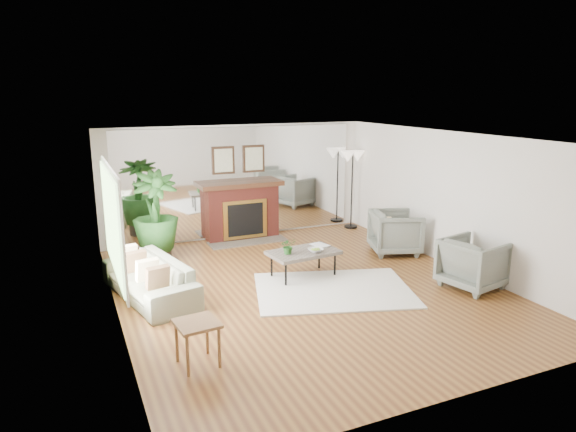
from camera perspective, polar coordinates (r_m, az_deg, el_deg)
name	(u,v)px	position (r m, az deg, el deg)	size (l,w,h in m)	color
ground	(306,288)	(8.67, 2.06, -7.99)	(7.00, 7.00, 0.00)	brown
wall_left	(113,236)	(7.51, -18.85, -2.11)	(0.02, 7.00, 2.50)	silver
wall_right	(453,200)	(9.94, 17.83, 1.70)	(0.02, 7.00, 2.50)	silver
wall_back	(238,182)	(11.46, -5.54, 3.82)	(6.00, 0.02, 2.50)	silver
mirror_panel	(239,182)	(11.44, -5.51, 3.81)	(5.40, 0.04, 2.40)	silver
window_panel	(112,222)	(7.88, -18.96, -0.66)	(0.04, 2.40, 1.50)	#B2E09E
fireplace	(242,210)	(11.36, -5.11, 0.71)	(1.85, 0.83, 2.05)	maroon
area_rug	(333,290)	(8.58, 5.07, -8.19)	(2.52, 1.80, 0.03)	silver
coffee_table	(303,253)	(9.02, 1.73, -4.14)	(1.27, 0.83, 0.48)	#60554C
sofa	(150,279)	(8.47, -15.13, -6.77)	(2.12, 0.83, 0.62)	gray
armchair_back	(395,232)	(10.59, 11.85, -1.77)	(0.92, 0.95, 0.86)	gray
armchair_front	(473,263)	(9.10, 19.90, -4.96)	(0.90, 0.92, 0.84)	gray
side_table	(197,329)	(6.30, -10.07, -12.25)	(0.54, 0.54, 0.56)	olive
potted_ficus	(155,215)	(9.97, -14.51, 0.15)	(0.87, 0.87, 1.77)	black
floor_lamp	(353,163)	(12.18, 7.19, 5.92)	(0.60, 0.33, 1.85)	black
tabletop_plant	(288,246)	(8.80, 0.04, -3.34)	(0.26, 0.22, 0.29)	#28551F
fruit_bowl	(315,250)	(8.95, 3.07, -3.82)	(0.25, 0.25, 0.06)	olive
book	(315,246)	(9.23, 3.05, -3.40)	(0.23, 0.31, 0.02)	olive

